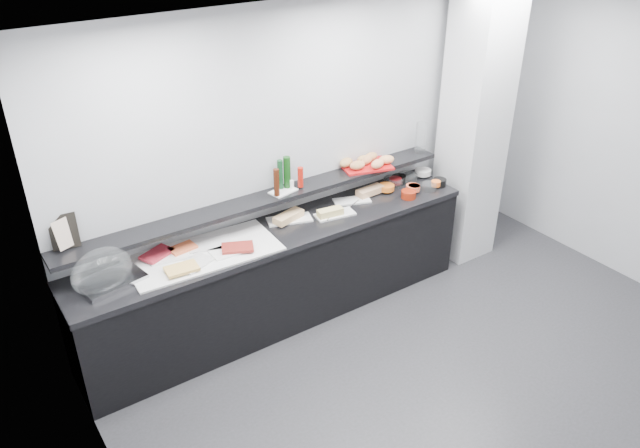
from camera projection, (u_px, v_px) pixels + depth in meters
ground at (474, 397)px, 4.81m from camera, size 5.00×5.00×0.00m
back_wall at (327, 152)px, 5.59m from camera, size 5.00×0.02×2.70m
ceiling at (532, 42)px, 3.49m from camera, size 5.00×5.00×0.00m
column at (474, 130)px, 6.08m from camera, size 0.50×0.50×2.70m
buffet_cabinet at (281, 277)px, 5.49m from camera, size 3.60×0.60×0.85m
counter_top at (279, 233)px, 5.27m from camera, size 3.62×0.62×0.05m
wall_shelf at (267, 198)px, 5.27m from camera, size 3.60×0.25×0.04m
cloche_base at (111, 281)px, 4.57m from camera, size 0.50×0.38×0.04m
cloche_dome at (102, 271)px, 4.49m from camera, size 0.53×0.42×0.34m
linen_runner at (203, 253)px, 4.92m from camera, size 1.22×0.62×0.01m
platter_meat_a at (169, 256)px, 4.86m from camera, size 0.33×0.25×0.01m
food_meat_a at (157, 254)px, 4.85m from camera, size 0.29×0.24×0.02m
platter_salmon at (210, 244)px, 5.02m from camera, size 0.40×0.33×0.01m
food_salmon at (183, 248)px, 4.93m from camera, size 0.22×0.16×0.02m
platter_cheese at (195, 263)px, 4.77m from camera, size 0.32×0.27×0.01m
food_cheese at (182, 269)px, 4.67m from camera, size 0.26×0.17×0.02m
platter_meat_b at (228, 251)px, 4.93m from camera, size 0.28×0.19×0.01m
food_meat_b at (238, 247)px, 4.94m from camera, size 0.29×0.25×0.02m
sandwich_plate_left at (289, 219)px, 5.41m from camera, size 0.42×0.28×0.01m
sandwich_food_left at (288, 217)px, 5.37m from camera, size 0.30×0.18×0.06m
tongs_left at (288, 221)px, 5.36m from camera, size 0.16×0.04×0.01m
sandwich_plate_mid at (335, 214)px, 5.49m from camera, size 0.37×0.21×0.01m
sandwich_food_mid at (330, 212)px, 5.45m from camera, size 0.24×0.12×0.06m
tongs_mid at (330, 216)px, 5.44m from camera, size 0.14×0.10×0.01m
sandwich_plate_right at (352, 201)px, 5.72m from camera, size 0.37×0.25×0.01m
sandwich_food_right at (370, 191)px, 5.81m from camera, size 0.28×0.12×0.06m
tongs_right at (354, 203)px, 5.65m from camera, size 0.15×0.07×0.01m
bowl_glass_fruit at (393, 182)px, 6.01m from camera, size 0.22×0.22×0.07m
fill_glass_fruit at (386, 187)px, 5.87m from camera, size 0.18×0.18×0.05m
bowl_black_jam at (399, 179)px, 6.06m from camera, size 0.17×0.17×0.07m
fill_black_jam at (395, 181)px, 6.00m from camera, size 0.15×0.15×0.05m
bowl_glass_cream at (407, 178)px, 6.09m from camera, size 0.21×0.21×0.07m
fill_glass_cream at (423, 172)px, 6.18m from camera, size 0.18×0.18×0.05m
bowl_red_jam at (409, 194)px, 5.77m from camera, size 0.14×0.14×0.07m
fill_red_jam at (414, 188)px, 5.86m from camera, size 0.14×0.14×0.05m
bowl_glass_salmon at (429, 187)px, 5.91m from camera, size 0.17×0.17×0.07m
fill_glass_salmon at (413, 188)px, 5.87m from camera, size 0.16×0.16×0.05m
bowl_black_fruit at (440, 182)px, 6.00m from camera, size 0.14×0.14×0.07m
fill_black_fruit at (436, 183)px, 5.95m from camera, size 0.10×0.10×0.05m
framed_print at (64, 232)px, 4.48m from camera, size 0.21×0.10×0.26m
print_art at (66, 233)px, 4.46m from camera, size 0.17×0.11×0.22m
condiment_tray at (283, 191)px, 5.33m from camera, size 0.25×0.19×0.01m
bottle_green_a at (280, 174)px, 5.30m from camera, size 0.05×0.05×0.26m
bottle_brown at (276, 182)px, 5.19m from camera, size 0.05×0.05×0.24m
bottle_green_b at (287, 172)px, 5.32m from camera, size 0.08×0.08×0.28m
bottle_hot at (300, 177)px, 5.35m from camera, size 0.05×0.05×0.18m
shaker_salt at (301, 180)px, 5.43m from camera, size 0.04×0.04×0.07m
shaker_pepper at (292, 184)px, 5.36m from camera, size 0.04×0.04×0.07m
bread_tray at (366, 166)px, 5.79m from camera, size 0.52×0.43×0.02m
bread_roll_nw at (346, 163)px, 5.72m from camera, size 0.18×0.14×0.08m
bread_roll_n at (364, 160)px, 5.78m from camera, size 0.15×0.12×0.08m
bread_roll_ne at (371, 157)px, 5.84m from camera, size 0.14×0.09×0.08m
bread_roll_sw at (358, 165)px, 5.67m from camera, size 0.16×0.12×0.08m
bread_roll_s at (377, 164)px, 5.70m from camera, size 0.17×0.13×0.08m
bread_roll_se at (386, 160)px, 5.78m from camera, size 0.17×0.14×0.08m
bread_roll_midw at (357, 165)px, 5.67m from camera, size 0.16×0.12×0.08m
bread_roll_mide at (367, 160)px, 5.77m from camera, size 0.14×0.10×0.08m
carafe at (421, 138)px, 6.02m from camera, size 0.12×0.12×0.30m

